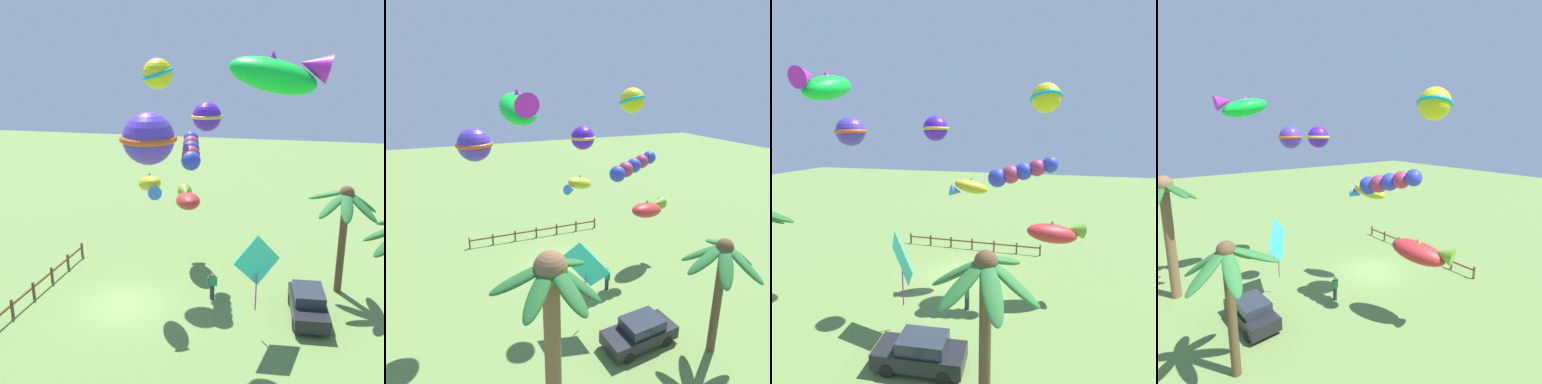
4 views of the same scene
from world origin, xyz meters
The scene contains 14 objects.
ground_plane centered at (0.00, 0.00, 0.00)m, with size 120.00×120.00×0.00m, color olive.
palm_tree_0 centered at (4.66, 12.80, 5.76)m, with size 3.85×3.83×8.02m.
palm_tree_1 centered at (-4.17, 11.49, 4.82)m, with size 3.91×4.03×6.30m.
rail_fence centered at (0.49, -5.12, 0.58)m, with size 11.70×0.12×0.95m.
parked_car_0 centered at (-1.04, 9.75, 0.75)m, with size 4.05×2.07×1.51m.
spectator_0 centered at (-1.71, 4.61, 0.81)m, with size 0.33×0.53×1.59m.
kite_ball_0 centered at (0.07, 4.58, 10.27)m, with size 1.63×1.64×1.34m.
kite_fish_1 centered at (-0.96, 1.41, 6.61)m, with size 2.71×2.12×1.37m.
kite_tube_2 centered at (-4.32, 2.79, 7.84)m, with size 3.86×1.66×1.77m.
kite_ball_3 centered at (-5.49, 0.51, 12.09)m, with size 2.63×2.62×1.78m.
kite_fish_4 centered at (4.34, 7.84, 12.20)m, with size 1.60×3.57×1.76m.
kite_ball_5 centered at (5.89, 3.75, 10.11)m, with size 2.30×2.29×1.77m.
kite_diamond_6 centered at (0.99, 7.21, 3.75)m, with size 2.10×2.00×3.95m.
kite_fish_7 centered at (-6.41, 2.06, 4.25)m, with size 3.74×2.54×1.59m.
Camera 4 is at (-16.68, 14.25, 10.76)m, focal length 28.55 mm.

